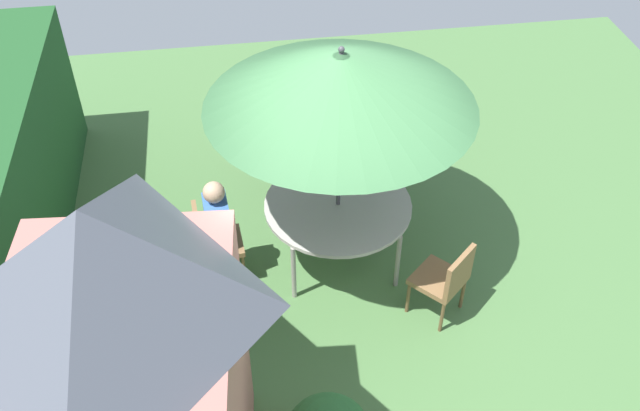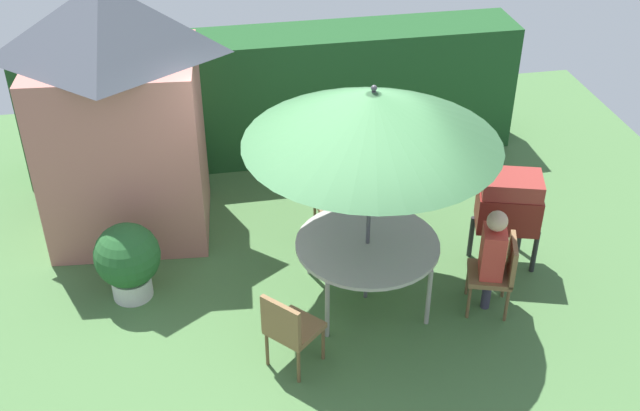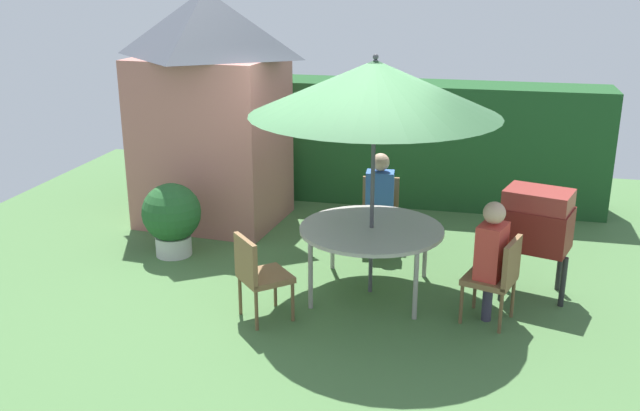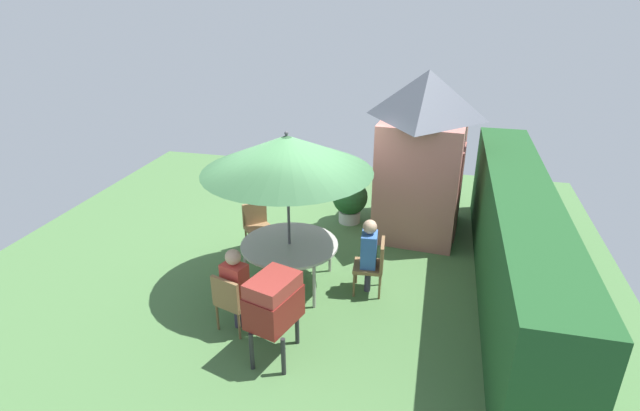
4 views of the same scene
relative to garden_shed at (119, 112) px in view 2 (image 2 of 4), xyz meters
The scene contains 12 objects.
ground_plane 3.24m from the garden_shed, 44.10° to the right, with size 11.00×11.00×0.00m, color #47703D.
hedge_backdrop 2.64m from the garden_shed, 37.46° to the left, with size 6.82×0.90×1.82m.
garden_shed is the anchor object (origin of this frame).
patio_table 3.29m from the garden_shed, 36.63° to the right, with size 1.55×1.55×0.75m.
patio_umbrella 3.23m from the garden_shed, 36.63° to the right, with size 2.59×2.59×2.59m.
bbq_grill 4.60m from the garden_shed, 20.32° to the right, with size 0.82×0.68×1.20m.
chair_near_shed 4.65m from the garden_shed, 30.91° to the right, with size 0.58×0.58×0.90m.
chair_far_side 2.72m from the garden_shed, 12.55° to the right, with size 0.50×0.50×0.90m.
chair_toward_hedge 3.38m from the garden_shed, 61.12° to the right, with size 0.65×0.65×0.90m.
potted_plant_by_shed 1.77m from the garden_shed, 90.81° to the right, with size 0.72×0.72×0.92m.
person_in_red 4.52m from the garden_shed, 31.16° to the right, with size 0.33×0.40×1.26m.
person_in_blue 2.65m from the garden_shed, 14.41° to the right, with size 0.36×0.27×1.26m.
Camera 2 is at (-1.23, -6.55, 5.74)m, focal length 44.28 mm.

